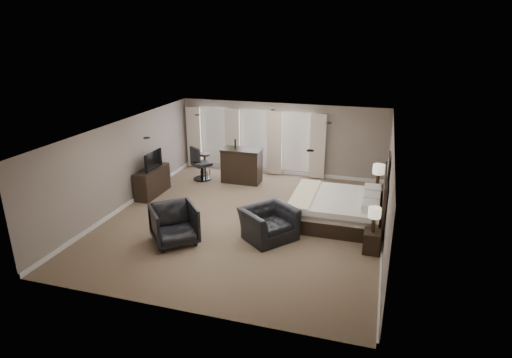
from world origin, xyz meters
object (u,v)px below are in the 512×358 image
(nightstand_far, at_px, (376,197))
(armchair_near, at_px, (269,218))
(nightstand_near, at_px, (372,242))
(bar_stool_right, at_px, (247,168))
(lamp_far, at_px, (378,176))
(tv, at_px, (151,167))
(bed, at_px, (342,197))
(lamp_near, at_px, (374,220))
(bar_stool_left, at_px, (205,165))
(armchair_far, at_px, (174,223))
(bar_counter, at_px, (242,165))
(dresser, at_px, (152,182))
(desk_chair, at_px, (202,163))

(nightstand_far, relative_size, armchair_near, 0.49)
(nightstand_near, bearing_deg, bar_stool_right, 137.50)
(lamp_far, bearing_deg, tv, -171.26)
(bed, distance_m, lamp_near, 1.70)
(nightstand_far, xyz_separation_m, bar_stool_right, (-4.47, 1.20, 0.10))
(bed, xyz_separation_m, bar_stool_left, (-5.15, 2.60, -0.35))
(armchair_near, bearing_deg, nightstand_far, -1.64)
(armchair_far, distance_m, bar_counter, 4.73)
(bed, distance_m, bar_stool_right, 4.47)
(bar_counter, bearing_deg, lamp_near, -39.84)
(lamp_far, xyz_separation_m, tv, (-6.92, -1.06, -0.02))
(bar_stool_left, bearing_deg, lamp_far, -10.79)
(nightstand_far, distance_m, bar_stool_right, 4.63)
(armchair_far, bearing_deg, nightstand_far, -2.08)
(dresser, distance_m, armchair_near, 4.75)
(armchair_far, height_order, desk_chair, desk_chair)
(lamp_far, relative_size, armchair_near, 0.56)
(armchair_far, xyz_separation_m, bar_stool_right, (0.27, 5.02, -0.14))
(lamp_far, height_order, dresser, lamp_far)
(nightstand_near, bearing_deg, bed, 121.54)
(nightstand_near, relative_size, bar_counter, 0.38)
(armchair_far, bearing_deg, bar_stool_right, 45.94)
(bed, xyz_separation_m, lamp_near, (0.89, -1.45, 0.08))
(lamp_near, relative_size, armchair_near, 0.49)
(lamp_near, relative_size, armchair_far, 0.57)
(bed, distance_m, bar_counter, 4.35)
(armchair_far, relative_size, bar_stool_right, 1.34)
(nightstand_far, distance_m, bar_stool_left, 6.15)
(lamp_near, distance_m, bar_counter, 5.93)
(bed, xyz_separation_m, dresser, (-6.03, 0.39, -0.32))
(bed, relative_size, bar_counter, 1.74)
(bar_stool_left, xyz_separation_m, desk_chair, (0.06, -0.43, 0.19))
(dresser, distance_m, desk_chair, 2.03)
(nightstand_far, xyz_separation_m, lamp_near, (0.00, -2.90, 0.53))
(lamp_far, distance_m, desk_chair, 6.03)
(armchair_near, bearing_deg, armchair_far, 151.72)
(lamp_far, distance_m, bar_stool_right, 4.66)
(bar_stool_right, bearing_deg, armchair_far, -93.06)
(armchair_far, height_order, bar_stool_right, armchair_far)
(nightstand_far, relative_size, tv, 0.62)
(armchair_near, distance_m, desk_chair, 5.01)
(nightstand_near, relative_size, nightstand_far, 0.86)
(lamp_far, bearing_deg, desk_chair, 173.08)
(lamp_far, height_order, armchair_far, lamp_far)
(lamp_near, relative_size, dresser, 0.41)
(nightstand_near, relative_size, armchair_near, 0.42)
(nightstand_far, bearing_deg, armchair_far, -141.07)
(nightstand_far, relative_size, bar_counter, 0.44)
(bar_stool_left, xyz_separation_m, bar_stool_right, (1.57, 0.05, -0.01))
(dresser, bearing_deg, armchair_near, -23.11)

